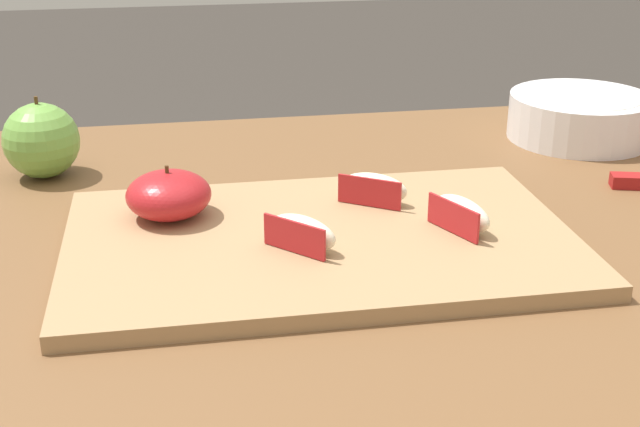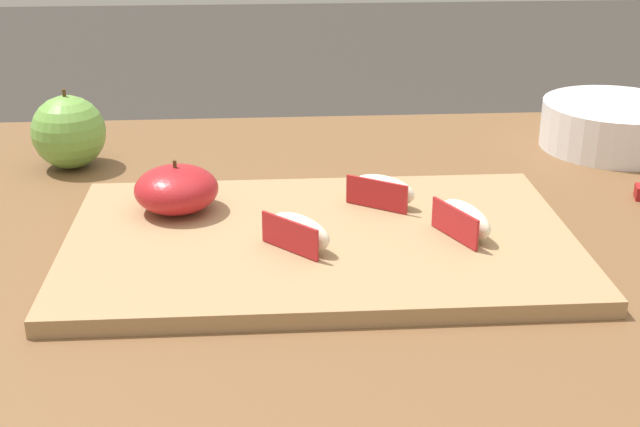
{
  "view_description": "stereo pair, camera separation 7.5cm",
  "coord_description": "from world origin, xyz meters",
  "px_view_note": "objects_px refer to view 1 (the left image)",
  "views": [
    {
      "loc": [
        -0.18,
        -0.69,
        1.08
      ],
      "look_at": [
        -0.06,
        0.01,
        0.78
      ],
      "focal_mm": 48.81,
      "sensor_mm": 36.0,
      "label": 1
    },
    {
      "loc": [
        -0.11,
        -0.7,
        1.08
      ],
      "look_at": [
        -0.06,
        0.01,
        0.78
      ],
      "focal_mm": 48.81,
      "sensor_mm": 36.0,
      "label": 2
    }
  ],
  "objects_px": {
    "apple_wedge_left": "(374,188)",
    "whole_apple_granny_green": "(41,141)",
    "cutting_board": "(320,242)",
    "apple_wedge_near_knife": "(462,215)",
    "ceramic_fruit_bowl": "(580,115)",
    "apple_wedge_middle": "(302,232)",
    "apple_half_skin_up": "(169,195)"
  },
  "relations": [
    {
      "from": "apple_wedge_near_knife",
      "to": "whole_apple_granny_green",
      "type": "xyz_separation_m",
      "value": [
        -0.4,
        0.25,
        0.01
      ]
    },
    {
      "from": "apple_half_skin_up",
      "to": "apple_wedge_middle",
      "type": "distance_m",
      "value": 0.14
    },
    {
      "from": "apple_wedge_middle",
      "to": "apple_half_skin_up",
      "type": "bearing_deg",
      "value": 140.81
    },
    {
      "from": "apple_wedge_middle",
      "to": "ceramic_fruit_bowl",
      "type": "distance_m",
      "value": 0.49
    },
    {
      "from": "apple_wedge_left",
      "to": "whole_apple_granny_green",
      "type": "height_order",
      "value": "whole_apple_granny_green"
    },
    {
      "from": "cutting_board",
      "to": "apple_wedge_left",
      "type": "bearing_deg",
      "value": 45.4
    },
    {
      "from": "apple_wedge_left",
      "to": "whole_apple_granny_green",
      "type": "relative_size",
      "value": 0.76
    },
    {
      "from": "apple_wedge_near_knife",
      "to": "apple_wedge_middle",
      "type": "relative_size",
      "value": 1.1
    },
    {
      "from": "apple_half_skin_up",
      "to": "ceramic_fruit_bowl",
      "type": "height_order",
      "value": "apple_half_skin_up"
    },
    {
      "from": "cutting_board",
      "to": "whole_apple_granny_green",
      "type": "distance_m",
      "value": 0.36
    },
    {
      "from": "apple_wedge_near_knife",
      "to": "cutting_board",
      "type": "bearing_deg",
      "value": 174.14
    },
    {
      "from": "apple_wedge_near_knife",
      "to": "apple_wedge_middle",
      "type": "xyz_separation_m",
      "value": [
        -0.15,
        -0.01,
        0.0
      ]
    },
    {
      "from": "apple_half_skin_up",
      "to": "ceramic_fruit_bowl",
      "type": "relative_size",
      "value": 0.46
    },
    {
      "from": "apple_wedge_near_knife",
      "to": "apple_wedge_left",
      "type": "height_order",
      "value": "same"
    },
    {
      "from": "apple_wedge_near_knife",
      "to": "ceramic_fruit_bowl",
      "type": "xyz_separation_m",
      "value": [
        0.25,
        0.28,
        -0.0
      ]
    },
    {
      "from": "apple_wedge_left",
      "to": "ceramic_fruit_bowl",
      "type": "height_order",
      "value": "ceramic_fruit_bowl"
    },
    {
      "from": "cutting_board",
      "to": "apple_wedge_left",
      "type": "relative_size",
      "value": 6.62
    },
    {
      "from": "ceramic_fruit_bowl",
      "to": "apple_wedge_near_knife",
      "type": "bearing_deg",
      "value": -131.31
    },
    {
      "from": "ceramic_fruit_bowl",
      "to": "cutting_board",
      "type": "bearing_deg",
      "value": -144.5
    },
    {
      "from": "apple_wedge_left",
      "to": "apple_wedge_middle",
      "type": "height_order",
      "value": "same"
    },
    {
      "from": "apple_wedge_near_knife",
      "to": "apple_wedge_left",
      "type": "relative_size",
      "value": 1.03
    },
    {
      "from": "cutting_board",
      "to": "apple_half_skin_up",
      "type": "bearing_deg",
      "value": 154.17
    },
    {
      "from": "whole_apple_granny_green",
      "to": "cutting_board",
      "type": "bearing_deg",
      "value": -41.89
    },
    {
      "from": "apple_wedge_near_knife",
      "to": "whole_apple_granny_green",
      "type": "bearing_deg",
      "value": 147.4
    },
    {
      "from": "apple_wedge_middle",
      "to": "ceramic_fruit_bowl",
      "type": "xyz_separation_m",
      "value": [
        0.4,
        0.29,
        -0.0
      ]
    },
    {
      "from": "apple_wedge_left",
      "to": "ceramic_fruit_bowl",
      "type": "distance_m",
      "value": 0.37
    },
    {
      "from": "apple_wedge_middle",
      "to": "whole_apple_granny_green",
      "type": "distance_m",
      "value": 0.36
    },
    {
      "from": "whole_apple_granny_green",
      "to": "ceramic_fruit_bowl",
      "type": "distance_m",
      "value": 0.64
    },
    {
      "from": "apple_wedge_left",
      "to": "ceramic_fruit_bowl",
      "type": "xyz_separation_m",
      "value": [
        0.31,
        0.2,
        -0.0
      ]
    },
    {
      "from": "apple_wedge_near_knife",
      "to": "ceramic_fruit_bowl",
      "type": "relative_size",
      "value": 0.4
    },
    {
      "from": "apple_half_skin_up",
      "to": "apple_wedge_left",
      "type": "distance_m",
      "value": 0.2
    },
    {
      "from": "cutting_board",
      "to": "apple_half_skin_up",
      "type": "xyz_separation_m",
      "value": [
        -0.13,
        0.06,
        0.03
      ]
    }
  ]
}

